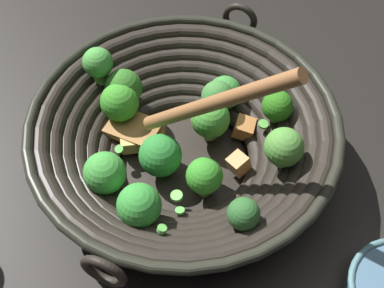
% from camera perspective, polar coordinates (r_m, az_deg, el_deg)
% --- Properties ---
extents(ground_plane, '(4.00, 4.00, 0.00)m').
position_cam_1_polar(ground_plane, '(0.74, -0.82, -2.23)').
color(ground_plane, black).
extents(wok, '(0.43, 0.40, 0.24)m').
position_cam_1_polar(wok, '(0.69, -0.95, 0.73)').
color(wok, black).
rests_on(wok, ground).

